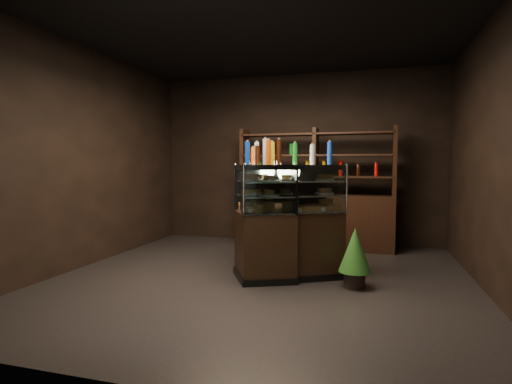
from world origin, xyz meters
TOP-DOWN VIEW (x-y plane):
  - ground at (0.00, 0.00)m, footprint 5.00×5.00m
  - room_shell at (0.00, 0.00)m, footprint 5.02×5.02m
  - display_case at (0.12, 0.28)m, footprint 1.63×1.44m
  - food_display at (0.11, 0.27)m, footprint 1.25×1.17m
  - bottles_top at (0.12, 0.28)m, footprint 1.09×1.02m
  - potted_conifer at (1.11, -0.02)m, footprint 0.36×0.36m
  - back_shelving at (0.39, 2.05)m, footprint 2.56×0.47m

SIDE VIEW (x-z plane):
  - ground at x=0.00m, z-range 0.00..0.00m
  - potted_conifer at x=1.11m, z-range 0.06..0.83m
  - display_case at x=0.12m, z-range -0.23..1.17m
  - back_shelving at x=0.39m, z-range -0.40..1.60m
  - food_display at x=0.11m, z-range 0.81..1.24m
  - bottles_top at x=0.12m, z-range 1.39..1.69m
  - room_shell at x=0.00m, z-range 0.44..3.45m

